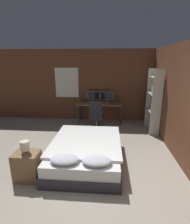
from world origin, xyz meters
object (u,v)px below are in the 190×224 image
Objects in this scene: office_chair at (96,118)px; bookshelf at (154,99)px; bed at (86,152)px; bedside_lamp at (25,146)px; desk at (100,106)px; keyboard at (99,104)px; computer_mouse at (107,104)px; monitor_left at (93,96)px; monitor_right at (107,96)px; nightstand at (27,166)px.

office_chair is 0.49× the size of bookshelf.
bed is 8.52× the size of bedside_lamp.
desk is at bearing 157.16° from bookshelf.
keyboard is 0.26m from computer_mouse.
keyboard is at bearing 81.91° from office_chair.
computer_mouse is at bearing -35.67° from monitor_left.
monitor_right is 0.45m from computer_mouse.
keyboard is 1.91m from bookshelf.
bed is 6.06× the size of keyboard.
bed is at bearing 33.83° from bedside_lamp.
bed is 3.64× the size of nightstand.
computer_mouse reaches higher than nightstand.
desk is 1.64× the size of office_chair.
monitor_right is at bearing 0.00° from monitor_left.
desk is at bearing 70.37° from nightstand.
monitor_right reaches higher than keyboard.
monitor_left is at bearing 180.00° from monitor_right.
monitor_left is at bearing 144.62° from desk.
desk is at bearing 90.00° from keyboard.
computer_mouse is 0.07× the size of office_chair.
computer_mouse reaches higher than keyboard.
desk is 3.35× the size of monitor_right.
bed is 29.94× the size of computer_mouse.
bed is at bearing -99.55° from computer_mouse.
nightstand is (-1.07, -0.72, 0.03)m from bed.
monitor_left is (0.96, 3.66, 0.26)m from bedside_lamp.
monitor_left is 7.03× the size of computer_mouse.
bedside_lamp reaches higher than nightstand.
office_chair is at bearing -77.89° from monitor_left.
keyboard is (1.24, 3.27, 0.46)m from nightstand.
bedside_lamp is 2.99m from office_chair.
monitor_left is 1.42× the size of keyboard.
monitor_left is at bearing 102.11° from office_chair.
bed is 4.26× the size of monitor_left.
office_chair is (0.20, -0.92, -0.59)m from monitor_left.
nightstand is at bearing -109.63° from desk.
keyboard is at bearing 180.00° from computer_mouse.
bedside_lamp is (-1.07, -0.72, 0.47)m from bed.
monitor_right is (1.51, 3.66, 0.26)m from bedside_lamp.
keyboard is 4.94× the size of computer_mouse.
monitor_right reaches higher than computer_mouse.
monitor_left is at bearing 75.26° from nightstand.
bed is 1.29m from nightstand.
bedside_lamp reaches higher than computer_mouse.
bookshelf is at bearing -0.83° from office_chair.
monitor_right is (0.55, 0.00, 0.00)m from monitor_left.
computer_mouse is at bearing 159.76° from bookshelf.
bedside_lamp is at bearing -146.17° from bed.
bookshelf reaches higher than keyboard.
desk is 0.47m from monitor_left.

